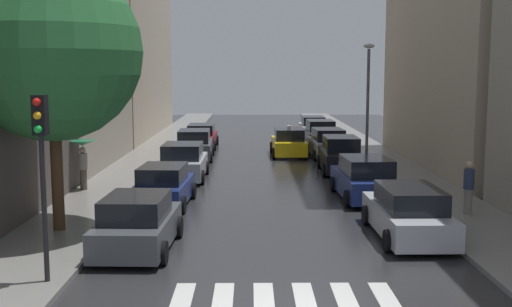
% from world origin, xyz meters
% --- Properties ---
extents(ground_plane, '(28.00, 72.00, 0.04)m').
position_xyz_m(ground_plane, '(0.00, 24.00, -0.02)').
color(ground_plane, '#2B2B2E').
extents(sidewalk_left, '(3.00, 72.00, 0.15)m').
position_xyz_m(sidewalk_left, '(-6.50, 24.00, 0.07)').
color(sidewalk_left, gray).
rests_on(sidewalk_left, ground).
extents(sidewalk_right, '(3.00, 72.00, 0.15)m').
position_xyz_m(sidewalk_right, '(6.50, 24.00, 0.07)').
color(sidewalk_right, gray).
rests_on(sidewalk_right, ground).
extents(crosswalk_stripes, '(4.95, 2.20, 0.01)m').
position_xyz_m(crosswalk_stripes, '(0.00, 1.17, 0.01)').
color(crosswalk_stripes, silver).
rests_on(crosswalk_stripes, ground).
extents(building_left_mid, '(6.00, 12.07, 16.30)m').
position_xyz_m(building_left_mid, '(-11.00, 20.42, 8.15)').
color(building_left_mid, '#9E9384').
rests_on(building_left_mid, ground).
extents(building_left_far, '(6.00, 19.41, 16.63)m').
position_xyz_m(building_left_far, '(-11.00, 36.51, 8.31)').
color(building_left_far, '#B2A38C').
rests_on(building_left_far, ground).
extents(parked_car_left_nearest, '(2.19, 4.17, 1.59)m').
position_xyz_m(parked_car_left_nearest, '(-3.89, 5.03, 0.75)').
color(parked_car_left_nearest, '#474C51').
rests_on(parked_car_left_nearest, ground).
extents(parked_car_left_second, '(2.15, 4.10, 1.54)m').
position_xyz_m(parked_car_left_second, '(-3.96, 10.86, 0.73)').
color(parked_car_left_second, navy).
rests_on(parked_car_left_second, ground).
extents(parked_car_left_third, '(2.19, 4.29, 1.69)m').
position_xyz_m(parked_car_left_third, '(-3.86, 16.63, 0.79)').
color(parked_car_left_third, '#B2B7BF').
rests_on(parked_car_left_third, ground).
extents(parked_car_left_fourth, '(2.24, 4.63, 1.68)m').
position_xyz_m(parked_car_left_fourth, '(-3.93, 23.40, 0.79)').
color(parked_car_left_fourth, '#474C51').
rests_on(parked_car_left_fourth, ground).
extents(parked_car_left_fifth, '(2.06, 4.68, 1.55)m').
position_xyz_m(parked_car_left_fifth, '(-3.94, 28.69, 0.73)').
color(parked_car_left_fifth, maroon).
rests_on(parked_car_left_fifth, ground).
extents(parked_car_right_nearest, '(2.10, 4.74, 1.58)m').
position_xyz_m(parked_car_right_nearest, '(3.98, 6.30, 0.75)').
color(parked_car_right_nearest, '#B2B7BF').
rests_on(parked_car_right_nearest, ground).
extents(parked_car_right_second, '(2.31, 4.63, 1.67)m').
position_xyz_m(parked_car_right_second, '(3.74, 12.06, 0.78)').
color(parked_car_right_second, navy).
rests_on(parked_car_right_second, ground).
extents(parked_car_right_third, '(2.08, 4.44, 1.80)m').
position_xyz_m(parked_car_right_third, '(3.71, 18.62, 0.83)').
color(parked_car_right_third, black).
rests_on(parked_car_right_third, ground).
extents(parked_car_right_fourth, '(2.20, 4.49, 1.69)m').
position_xyz_m(parked_car_right_fourth, '(3.73, 24.01, 0.79)').
color(parked_car_right_fourth, '#B2B7BF').
rests_on(parked_car_right_fourth, ground).
extents(parked_car_right_fifth, '(2.20, 4.51, 1.74)m').
position_xyz_m(parked_car_right_fifth, '(3.90, 29.58, 0.81)').
color(parked_car_right_fifth, '#474C51').
rests_on(parked_car_right_fifth, ground).
extents(parked_car_right_sixth, '(2.06, 4.54, 1.62)m').
position_xyz_m(parked_car_right_sixth, '(3.96, 34.94, 0.76)').
color(parked_car_right_sixth, silver).
rests_on(parked_car_right_sixth, ground).
extents(taxi_midroad, '(2.12, 4.45, 1.81)m').
position_xyz_m(taxi_midroad, '(1.52, 24.80, 0.76)').
color(taxi_midroad, yellow).
rests_on(taxi_midroad, ground).
extents(pedestrian_foreground, '(0.36, 0.36, 1.81)m').
position_xyz_m(pedestrian_foreground, '(6.66, 8.82, 1.11)').
color(pedestrian_foreground, gray).
rests_on(pedestrian_foreground, sidewalk_right).
extents(pedestrian_near_tree, '(1.09, 1.09, 2.02)m').
position_xyz_m(pedestrian_near_tree, '(-7.59, 13.36, 1.66)').
color(pedestrian_near_tree, brown).
rests_on(pedestrian_near_tree, sidewalk_left).
extents(street_tree_left, '(5.36, 5.36, 8.09)m').
position_xyz_m(street_tree_left, '(-6.62, 6.82, 5.55)').
color(street_tree_left, '#513823').
rests_on(street_tree_left, sidewalk_left).
extents(traffic_light_left_corner, '(0.30, 0.42, 4.30)m').
position_xyz_m(traffic_light_left_corner, '(-5.45, 2.03, 3.29)').
color(traffic_light_left_corner, black).
rests_on(traffic_light_left_corner, sidewalk_left).
extents(lamp_post_right, '(0.60, 0.28, 6.27)m').
position_xyz_m(lamp_post_right, '(5.55, 21.54, 3.81)').
color(lamp_post_right, '#595B60').
rests_on(lamp_post_right, sidewalk_right).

